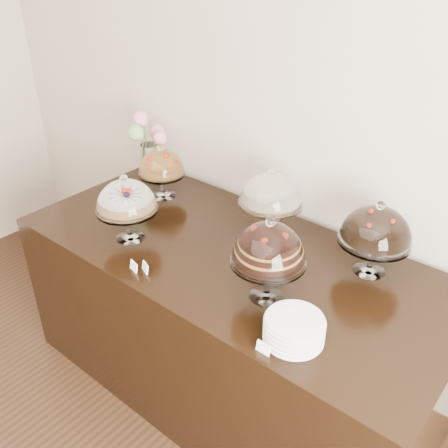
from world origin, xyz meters
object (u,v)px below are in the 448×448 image
Objects in this scene: cake_stand_cheesecake at (271,193)px; flower_vase at (148,144)px; cake_stand_fruit_tart at (161,165)px; display_counter at (230,321)px; cake_stand_sugar_sponge at (126,199)px; cake_stand_choco_layer at (269,247)px; cake_stand_dark_choco at (376,228)px; plate_stack at (294,329)px.

cake_stand_cheesecake is 0.86× the size of flower_vase.
cake_stand_fruit_tart is at bearing -175.81° from cake_stand_cheesecake.
cake_stand_sugar_sponge is (-0.48, -0.23, 0.67)m from display_counter.
cake_stand_cheesecake is at bearing 123.95° from cake_stand_choco_layer.
cake_stand_fruit_tart is at bearing 115.16° from cake_stand_sugar_sponge.
cake_stand_dark_choco is 1.60× the size of plate_stack.
flower_vase is at bearing 159.94° from display_counter.
display_counter is 6.05× the size of cake_stand_dark_choco.
display_counter is 9.67× the size of plate_stack.
cake_stand_sugar_sponge is 0.71m from cake_stand_cheesecake.
cake_stand_dark_choco is 0.85× the size of flower_vase.
cake_stand_dark_choco is at bearing 60.40° from cake_stand_choco_layer.
display_counter is at bearing 25.41° from cake_stand_sugar_sponge.
cake_stand_fruit_tart is at bearing -176.73° from cake_stand_dark_choco.
cake_stand_dark_choco is 1.52m from flower_vase.
cake_stand_cheesecake reaches higher than display_counter.
cake_stand_choco_layer is at bearing -56.05° from cake_stand_cheesecake.
cake_stand_choco_layer is 1.20× the size of cake_stand_fruit_tart.
flower_vase reaches higher than cake_stand_sugar_sponge.
cake_stand_choco_layer is 0.52m from cake_stand_dark_choco.
flower_vase reaches higher than cake_stand_fruit_tart.
cake_stand_choco_layer is at bearing -21.96° from flower_vase.
flower_vase reaches higher than cake_stand_dark_choco.
cake_stand_cheesecake is at bearing 80.86° from display_counter.
cake_stand_fruit_tart is 0.76× the size of flower_vase.
cake_stand_sugar_sponge is at bearing -176.04° from cake_stand_choco_layer.
cake_stand_sugar_sponge is at bearing -64.84° from cake_stand_fruit_tart.
cake_stand_sugar_sponge is 0.97× the size of cake_stand_dark_choco.
cake_stand_fruit_tart is at bearing 156.94° from plate_stack.
flower_vase is (-1.26, 0.51, -0.03)m from cake_stand_choco_layer.
cake_stand_dark_choco is (1.07, 0.51, 0.01)m from cake_stand_sugar_sponge.
cake_stand_dark_choco is at bearing 3.27° from cake_stand_fruit_tart.
cake_stand_sugar_sponge is 1.19m from cake_stand_dark_choco.
cake_stand_sugar_sponge reaches higher than cake_stand_fruit_tart.
plate_stack is (1.49, -0.66, -0.17)m from flower_vase.
plate_stack is at bearing -5.18° from cake_stand_sugar_sponge.
cake_stand_choco_layer is at bearing 3.96° from cake_stand_sugar_sponge.
cake_stand_dark_choco is 0.63m from plate_stack.
cake_stand_choco_layer is at bearing -20.56° from cake_stand_fruit_tart.
cake_stand_fruit_tart is 1.37m from plate_stack.
cake_stand_cheesecake is at bearing 131.96° from plate_stack.
cake_stand_dark_choco is 1.28m from cake_stand_fruit_tart.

